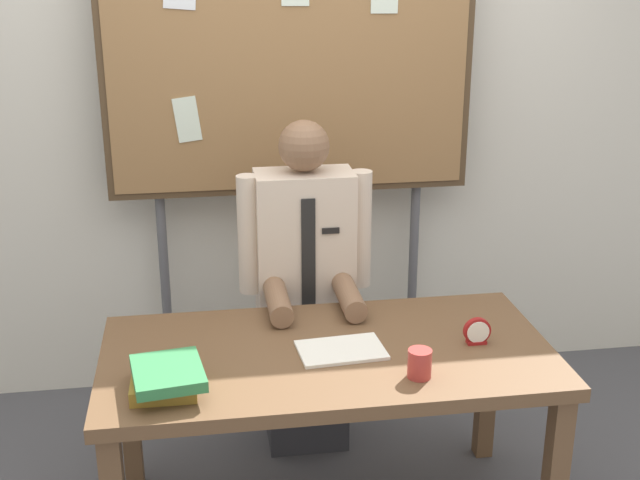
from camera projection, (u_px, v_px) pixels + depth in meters
name	position (u px, v px, depth m)	size (l,w,h in m)	color
back_wall	(285.00, 111.00, 3.87)	(6.40, 0.08, 2.70)	silver
desk	(328.00, 372.00, 2.96)	(1.59, 0.80, 0.73)	brown
person	(305.00, 300.00, 3.49)	(0.55, 0.56, 1.43)	#2D2D33
bulletin_board	(290.00, 59.00, 3.59)	(1.63, 0.09, 2.26)	#4C3823
book_stack	(166.00, 378.00, 2.64)	(0.25, 0.28, 0.09)	olive
open_notebook	(341.00, 350.00, 2.91)	(0.30, 0.20, 0.01)	white
desk_clock	(477.00, 332.00, 2.96)	(0.10, 0.04, 0.10)	maroon
coffee_mug	(420.00, 364.00, 2.73)	(0.08, 0.08, 0.10)	#B23833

